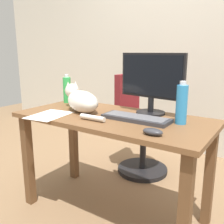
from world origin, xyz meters
TOP-DOWN VIEW (x-y plane):
  - ground_plane at (0.00, 0.00)m, footprint 8.00×8.00m
  - back_wall at (0.00, 1.51)m, footprint 6.00×0.04m
  - desk at (0.00, 0.00)m, footprint 1.32×0.62m
  - office_chair at (-0.17, 0.71)m, footprint 0.48×0.48m
  - monitor at (0.18, 0.20)m, footprint 0.48×0.20m
  - keyboard at (0.18, -0.01)m, footprint 0.44×0.15m
  - cat at (-0.27, -0.00)m, footprint 0.55×0.34m
  - computer_mouse at (0.39, -0.21)m, footprint 0.11×0.06m
  - paper_sheet at (-0.37, -0.22)m, footprint 0.25×0.32m
  - water_bottle at (0.44, 0.08)m, footprint 0.07×0.07m
  - spray_bottle at (-0.58, 0.18)m, footprint 0.06×0.06m

SIDE VIEW (x-z plane):
  - ground_plane at x=0.00m, z-range 0.00..0.00m
  - office_chair at x=-0.17m, z-range -0.06..0.89m
  - desk at x=0.00m, z-range 0.24..0.97m
  - paper_sheet at x=-0.37m, z-range 0.73..0.73m
  - keyboard at x=0.18m, z-range 0.73..0.76m
  - computer_mouse at x=0.39m, z-range 0.73..0.77m
  - cat at x=-0.27m, z-range 0.71..0.91m
  - spray_bottle at x=-0.58m, z-range 0.72..0.96m
  - water_bottle at x=0.44m, z-range 0.72..0.98m
  - monitor at x=0.18m, z-range 0.75..1.16m
  - back_wall at x=0.00m, z-range 0.00..2.60m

